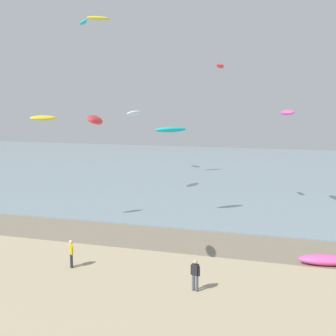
% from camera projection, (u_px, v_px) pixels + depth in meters
% --- Properties ---
extents(wet_sand_strip, '(120.00, 5.94, 0.01)m').
position_uv_depth(wet_sand_strip, '(187.00, 241.00, 33.67)').
color(wet_sand_strip, '#7A6D59').
rests_on(wet_sand_strip, ground).
extents(sea, '(160.00, 70.00, 0.10)m').
position_uv_depth(sea, '(254.00, 170.00, 69.50)').
color(sea, gray).
rests_on(sea, ground).
extents(person_nearest_camera, '(0.38, 0.49, 1.71)m').
position_uv_depth(person_nearest_camera, '(71.00, 253.00, 28.06)').
color(person_nearest_camera, '#232328').
rests_on(person_nearest_camera, ground).
extents(person_right_flank, '(0.55, 0.31, 1.71)m').
position_uv_depth(person_right_flank, '(195.00, 274.00, 24.50)').
color(person_right_flank, '#4C4C56').
rests_on(person_right_flank, ground).
extents(grounded_kite, '(3.35, 1.68, 0.64)m').
position_uv_depth(grounded_kite, '(325.00, 260.00, 28.59)').
color(grounded_kite, '#E54C99').
rests_on(grounded_kite, ground).
extents(kite_aloft_0, '(2.74, 2.67, 0.62)m').
position_uv_depth(kite_aloft_0, '(171.00, 130.00, 39.05)').
color(kite_aloft_0, '#19B2B7').
extents(kite_aloft_2, '(1.97, 3.07, 0.61)m').
position_uv_depth(kite_aloft_2, '(287.00, 112.00, 42.06)').
color(kite_aloft_2, '#E54C99').
extents(kite_aloft_4, '(1.90, 2.06, 0.56)m').
position_uv_depth(kite_aloft_4, '(43.00, 118.00, 36.35)').
color(kite_aloft_4, yellow).
extents(kite_aloft_5, '(2.88, 2.53, 0.50)m').
position_uv_depth(kite_aloft_5, '(99.00, 18.00, 55.40)').
color(kite_aloft_5, yellow).
extents(kite_aloft_6, '(1.70, 2.75, 0.75)m').
position_uv_depth(kite_aloft_6, '(95.00, 120.00, 24.80)').
color(kite_aloft_6, red).
extents(kite_aloft_7, '(1.34, 2.22, 0.57)m').
position_uv_depth(kite_aloft_7, '(220.00, 66.00, 41.48)').
color(kite_aloft_7, red).
extents(kite_aloft_8, '(2.36, 2.75, 0.72)m').
position_uv_depth(kite_aloft_8, '(83.00, 22.00, 58.93)').
color(kite_aloft_8, '#19B2B7').
extents(kite_aloft_9, '(1.37, 3.09, 0.76)m').
position_uv_depth(kite_aloft_9, '(135.00, 113.00, 50.28)').
color(kite_aloft_9, white).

